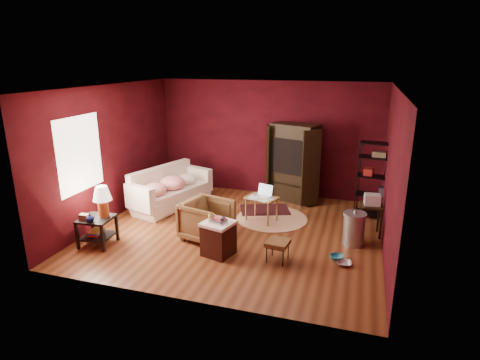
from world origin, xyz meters
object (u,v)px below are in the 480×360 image
object	(u,v)px
sofa	(171,192)
side_table	(100,210)
hamper	(218,238)
armchair	(207,218)
wire_shelving	(378,177)
tv_armoire	(293,161)
laptop_desk	(262,200)

from	to	relation	value
sofa	side_table	bearing A→B (deg)	-175.48
sofa	side_table	distance (m)	2.16
hamper	side_table	bearing A→B (deg)	-173.91
armchair	side_table	distance (m)	1.95
side_table	wire_shelving	bearing A→B (deg)	30.49
tv_armoire	hamper	bearing A→B (deg)	-83.27
hamper	laptop_desk	distance (m)	1.73
side_table	wire_shelving	distance (m)	5.59
armchair	laptop_desk	size ratio (longest dim) A/B	1.09
side_table	tv_armoire	bearing A→B (deg)	49.78
armchair	hamper	xyz separation A→B (m)	(0.43, -0.54, -0.10)
sofa	hamper	bearing A→B (deg)	-121.48
laptop_desk	wire_shelving	world-z (taller)	wire_shelving
hamper	wire_shelving	bearing A→B (deg)	44.87
hamper	wire_shelving	distance (m)	3.73
sofa	tv_armoire	size ratio (longest dim) A/B	1.01
hamper	laptop_desk	bearing A→B (deg)	78.54
wire_shelving	tv_armoire	bearing A→B (deg)	170.23
armchair	laptop_desk	xyz separation A→B (m)	(0.77, 1.15, 0.06)
side_table	hamper	bearing A→B (deg)	6.09
sofa	hamper	world-z (taller)	sofa
sofa	armchair	distance (m)	1.95
sofa	laptop_desk	bearing A→B (deg)	-80.93
laptop_desk	wire_shelving	size ratio (longest dim) A/B	0.47
armchair	side_table	xyz separation A→B (m)	(-1.77, -0.77, 0.25)
side_table	hamper	size ratio (longest dim) A/B	1.58
sofa	side_table	world-z (taller)	side_table
armchair	laptop_desk	bearing A→B (deg)	-20.58
laptop_desk	tv_armoire	size ratio (longest dim) A/B	0.42
tv_armoire	sofa	bearing A→B (deg)	-133.15
armchair	laptop_desk	distance (m)	1.39
sofa	armchair	size ratio (longest dim) A/B	2.23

